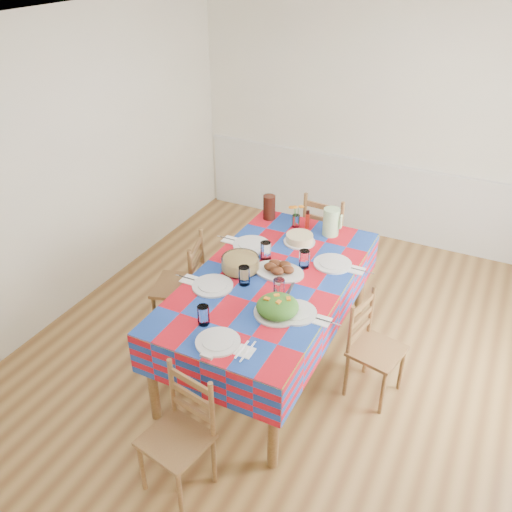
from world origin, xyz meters
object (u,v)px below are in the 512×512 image
Objects in this scene: chair_far at (327,239)px; chair_left at (183,286)px; chair_right at (373,349)px; meat_platter at (279,269)px; tea_pitcher at (269,207)px; chair_near at (180,436)px; dining_table at (271,287)px; green_pitcher at (331,222)px.

chair_left is (-0.86, -1.35, -0.02)m from chair_far.
meat_platter is at bearing 96.21° from chair_right.
tea_pitcher is 2.38m from chair_near.
chair_right is at bearing -5.42° from meat_platter.
chair_far is (-0.00, 1.36, -0.24)m from dining_table.
tea_pitcher is at bearing 137.95° from chair_left.
dining_table is at bearing 100.72° from chair_near.
tea_pitcher reaches higher than chair_right.
chair_near is 2.74m from chair_far.
chair_left reaches higher than chair_near.
chair_near is at bearing -89.69° from dining_table.
dining_table is 2.41× the size of chair_near.
tea_pitcher is (-0.45, 0.91, 0.21)m from dining_table.
chair_far reaches higher than chair_left.
green_pitcher is 0.70m from chair_far.
meat_platter is at bearing 77.85° from chair_left.
meat_platter is 0.96m from chair_right.
chair_near is 1.63m from chair_right.
chair_right is (0.87, 0.01, -0.32)m from dining_table.
meat_platter is at bearing -101.00° from green_pitcher.
chair_far is at bearing 45.58° from tea_pitcher.
chair_near is (0.45, -2.28, -0.52)m from tea_pitcher.
chair_near is 1.64m from chair_left.
chair_right is (0.84, -0.08, -0.44)m from meat_platter.
dining_table is 2.23× the size of chair_left.
chair_near reaches higher than chair_right.
chair_right is at bearing -51.49° from green_pitcher.
meat_platter is at bearing 71.00° from dining_table.
chair_far is at bearing 100.63° from chair_near.
meat_platter is 0.46× the size of chair_near.
chair_right is at bearing 0.53° from dining_table.
tea_pitcher is 0.27× the size of chair_right.
dining_table is 0.16m from meat_platter.
meat_platter is at bearing 95.53° from chair_far.
green_pitcher is 0.28× the size of chair_near.
green_pitcher reaches higher than dining_table.
tea_pitcher is 0.78m from chair_far.
meat_platter is 0.43× the size of chair_left.
meat_platter is 0.48× the size of chair_right.
chair_left is (-0.42, -0.90, -0.48)m from tea_pitcher.
chair_left is at bearing -115.14° from tea_pitcher.
tea_pitcher is at bearing 116.06° from dining_table.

